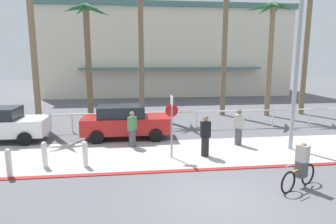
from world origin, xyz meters
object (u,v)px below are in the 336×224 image
stop_sign_bike_lane (172,118)px  pedestrian_1 (132,131)px  palm_tree_2 (88,37)px  palm_tree_3 (141,16)px  palm_tree_6 (310,10)px  bollard_2 (9,162)px  bollard_3 (45,154)px  pedestrian_0 (239,129)px  palm_tree_4 (225,29)px  car_red_1 (125,122)px  pedestrian_2 (205,137)px  cyclist_yellow_0 (301,167)px  palm_tree_5 (271,33)px  palm_tree_1 (31,17)px  bollard_0 (85,154)px  streetlight_curb (301,52)px

stop_sign_bike_lane → pedestrian_1: bearing=133.0°
palm_tree_2 → palm_tree_3: 4.44m
palm_tree_6 → bollard_2: bearing=-149.9°
bollard_3 → pedestrian_0: (8.20, 1.89, 0.27)m
bollard_2 → palm_tree_4: 15.57m
car_red_1 → pedestrian_2: 4.65m
palm_tree_3 → palm_tree_6: 11.63m
palm_tree_4 → pedestrian_2: palm_tree_4 is taller
cyclist_yellow_0 → pedestrian_2: size_ratio=0.93×
pedestrian_0 → pedestrian_1: 4.94m
palm_tree_5 → car_red_1: bearing=-153.5°
palm_tree_3 → bollard_3: bearing=-111.8°
palm_tree_4 → pedestrian_2: size_ratio=4.83×
bollard_3 → palm_tree_6: palm_tree_6 is taller
palm_tree_2 → pedestrian_2: (5.49, -6.83, -4.42)m
bollard_2 → palm_tree_5: 17.39m
stop_sign_bike_lane → palm_tree_3: size_ratio=0.28×
palm_tree_1 → palm_tree_2: 3.28m
palm_tree_6 → pedestrian_1: palm_tree_6 is taller
bollard_0 → pedestrian_1: bearing=52.8°
palm_tree_1 → pedestrian_0: (10.53, -5.42, -5.54)m
palm_tree_4 → palm_tree_5: bearing=-10.7°
palm_tree_2 → palm_tree_5: bearing=6.2°
car_red_1 → pedestrian_0: size_ratio=2.58×
bollard_2 → pedestrian_1: bearing=34.9°
bollard_3 → pedestrian_2: (6.26, 0.51, 0.30)m
palm_tree_6 → car_red_1: size_ratio=2.24×
pedestrian_0 → pedestrian_2: size_ratio=0.97×
bollard_0 → pedestrian_0: pedestrian_0 is taller
streetlight_curb → palm_tree_3: bearing=124.6°
palm_tree_5 → pedestrian_1: palm_tree_5 is taller
bollard_2 → bollard_3: (0.98, 0.74, 0.00)m
palm_tree_1 → pedestrian_0: 13.07m
bollard_2 → car_red_1: size_ratio=0.23×
palm_tree_1 → palm_tree_5: size_ratio=1.17×
palm_tree_4 → palm_tree_5: palm_tree_4 is taller
streetlight_curb → car_red_1: 8.67m
bollard_3 → palm_tree_1: palm_tree_1 is taller
stop_sign_bike_lane → palm_tree_3: 10.80m
palm_tree_4 → streetlight_curb: bearing=-85.7°
bollard_3 → bollard_0: bearing=-4.3°
palm_tree_1 → palm_tree_3: 6.86m
stop_sign_bike_lane → pedestrian_2: 1.65m
palm_tree_4 → pedestrian_1: (-6.42, -6.99, -5.19)m
bollard_0 → palm_tree_1: bearing=117.3°
pedestrian_0 → palm_tree_4: bearing=78.5°
car_red_1 → pedestrian_2: pedestrian_2 is taller
palm_tree_3 → car_red_1: 8.66m
streetlight_curb → cyclist_yellow_0: bearing=-117.0°
pedestrian_2 → pedestrian_0: bearing=35.4°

